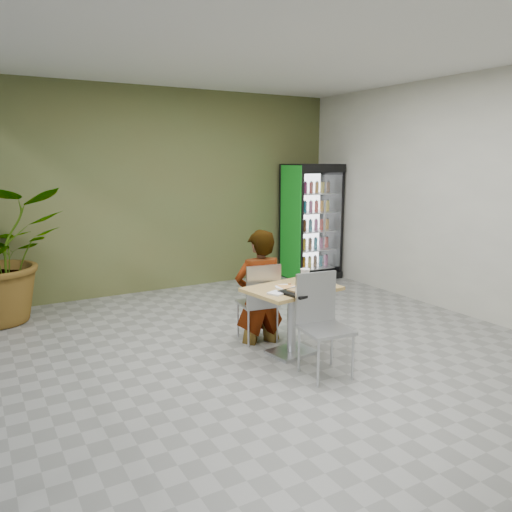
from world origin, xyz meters
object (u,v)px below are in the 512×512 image
(beverage_fridge, at_px, (312,221))
(chair_far, at_px, (260,297))
(soda_cup, at_px, (305,277))
(dining_table, at_px, (292,307))
(seated_woman, at_px, (259,299))
(cafeteria_tray, at_px, (305,291))
(chair_near, at_px, (321,316))

(beverage_fridge, bearing_deg, chair_far, -132.42)
(chair_far, height_order, soda_cup, chair_far)
(dining_table, distance_m, chair_far, 0.48)
(seated_woman, bearing_deg, dining_table, 109.06)
(seated_woman, height_order, beverage_fridge, beverage_fridge)
(chair_far, xyz_separation_m, soda_cup, (0.29, -0.46, 0.29))
(chair_far, height_order, cafeteria_tray, chair_far)
(dining_table, xyz_separation_m, soda_cup, (0.17, 0.01, 0.30))
(dining_table, xyz_separation_m, seated_woman, (-0.10, 0.52, -0.03))
(chair_near, xyz_separation_m, seated_woman, (-0.08, 1.05, -0.08))
(dining_table, distance_m, soda_cup, 0.35)
(dining_table, relative_size, chair_far, 1.10)
(chair_far, bearing_deg, soda_cup, 129.96)
(chair_near, height_order, seated_woman, seated_woman)
(cafeteria_tray, relative_size, beverage_fridge, 0.23)
(dining_table, distance_m, chair_near, 0.54)
(soda_cup, bearing_deg, chair_far, 122.11)
(dining_table, xyz_separation_m, chair_far, (-0.12, 0.47, 0.01))
(dining_table, xyz_separation_m, beverage_fridge, (2.35, 2.88, 0.47))
(cafeteria_tray, bearing_deg, chair_far, 98.40)
(cafeteria_tray, height_order, beverage_fridge, beverage_fridge)
(soda_cup, height_order, cafeteria_tray, soda_cup)
(chair_far, bearing_deg, chair_near, 103.35)
(chair_near, bearing_deg, cafeteria_tray, 94.98)
(dining_table, height_order, chair_far, chair_far)
(chair_far, distance_m, soda_cup, 0.62)
(chair_near, distance_m, beverage_fridge, 4.17)
(seated_woman, relative_size, beverage_fridge, 0.80)
(chair_far, xyz_separation_m, cafeteria_tray, (0.11, -0.72, 0.22))
(seated_woman, xyz_separation_m, soda_cup, (0.28, -0.51, 0.33))
(seated_woman, distance_m, cafeteria_tray, 0.81)
(chair_far, height_order, seated_woman, seated_woman)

